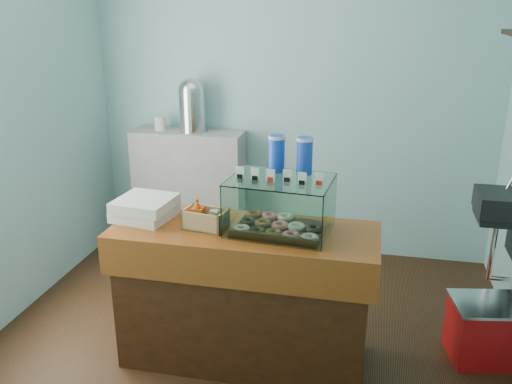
% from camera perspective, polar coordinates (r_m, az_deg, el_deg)
% --- Properties ---
extents(ground, '(3.50, 3.50, 0.00)m').
position_cam_1_polar(ground, '(3.88, -0.26, -14.78)').
color(ground, black).
rests_on(ground, ground).
extents(room_shell, '(3.54, 3.04, 2.82)m').
position_cam_1_polar(room_shell, '(3.25, 0.17, 10.98)').
color(room_shell, '#84BEC1').
rests_on(room_shell, ground).
extents(counter, '(1.60, 0.60, 0.90)m').
position_cam_1_polar(counter, '(3.43, -1.23, -10.75)').
color(counter, '#461F0D').
rests_on(counter, ground).
extents(back_shelf, '(1.00, 0.32, 1.10)m').
position_cam_1_polar(back_shelf, '(5.01, -7.00, 0.21)').
color(back_shelf, '#979799').
rests_on(back_shelf, ground).
extents(display_case, '(0.63, 0.48, 0.54)m').
position_cam_1_polar(display_case, '(3.18, 2.68, -0.98)').
color(display_case, '#371F10').
rests_on(display_case, counter).
extents(condiment_crate, '(0.27, 0.19, 0.18)m').
position_cam_1_polar(condiment_crate, '(3.24, -5.50, -2.74)').
color(condiment_crate, tan).
rests_on(condiment_crate, counter).
extents(pastry_boxes, '(0.38, 0.38, 0.13)m').
position_cam_1_polar(pastry_boxes, '(3.45, -11.61, -1.66)').
color(pastry_boxes, silver).
rests_on(pastry_boxes, counter).
extents(coffee_urn, '(0.26, 0.26, 0.47)m').
position_cam_1_polar(coffee_urn, '(4.80, -6.77, 9.23)').
color(coffee_urn, silver).
rests_on(coffee_urn, back_shelf).
extents(red_cooler, '(0.52, 0.43, 0.40)m').
position_cam_1_polar(red_cooler, '(3.85, 23.13, -13.25)').
color(red_cooler, red).
rests_on(red_cooler, ground).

